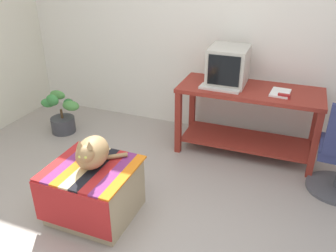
{
  "coord_description": "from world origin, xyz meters",
  "views": [
    {
      "loc": [
        0.95,
        -1.74,
        1.95
      ],
      "look_at": [
        -0.07,
        0.85,
        0.55
      ],
      "focal_mm": 37.32,
      "sensor_mm": 36.0,
      "label": 1
    }
  ],
  "objects_px": {
    "keyboard": "(220,88)",
    "stapler": "(284,96)",
    "cat": "(92,152)",
    "potted_plant": "(62,115)",
    "tv_monitor": "(228,66)",
    "book": "(280,93)",
    "ottoman_with_blanket": "(94,191)",
    "desk": "(248,110)"
  },
  "relations": [
    {
      "from": "book",
      "to": "ottoman_with_blanket",
      "type": "distance_m",
      "value": 1.95
    },
    {
      "from": "desk",
      "to": "stapler",
      "type": "relative_size",
      "value": 12.96
    },
    {
      "from": "stapler",
      "to": "desk",
      "type": "bearing_deg",
      "value": 71.5
    },
    {
      "from": "cat",
      "to": "stapler",
      "type": "height_order",
      "value": "stapler"
    },
    {
      "from": "tv_monitor",
      "to": "ottoman_with_blanket",
      "type": "bearing_deg",
      "value": -115.44
    },
    {
      "from": "cat",
      "to": "stapler",
      "type": "bearing_deg",
      "value": 32.04
    },
    {
      "from": "desk",
      "to": "keyboard",
      "type": "relative_size",
      "value": 3.56
    },
    {
      "from": "tv_monitor",
      "to": "ottoman_with_blanket",
      "type": "height_order",
      "value": "tv_monitor"
    },
    {
      "from": "ottoman_with_blanket",
      "to": "cat",
      "type": "bearing_deg",
      "value": 69.02
    },
    {
      "from": "potted_plant",
      "to": "stapler",
      "type": "relative_size",
      "value": 4.85
    },
    {
      "from": "potted_plant",
      "to": "stapler",
      "type": "bearing_deg",
      "value": 4.66
    },
    {
      "from": "ottoman_with_blanket",
      "to": "cat",
      "type": "height_order",
      "value": "cat"
    },
    {
      "from": "potted_plant",
      "to": "desk",
      "type": "bearing_deg",
      "value": 9.16
    },
    {
      "from": "keyboard",
      "to": "ottoman_with_blanket",
      "type": "xyz_separation_m",
      "value": [
        -0.67,
        -1.32,
        -0.51
      ]
    },
    {
      "from": "tv_monitor",
      "to": "book",
      "type": "relative_size",
      "value": 1.84
    },
    {
      "from": "tv_monitor",
      "to": "stapler",
      "type": "height_order",
      "value": "tv_monitor"
    },
    {
      "from": "book",
      "to": "ottoman_with_blanket",
      "type": "xyz_separation_m",
      "value": [
        -1.24,
        -1.42,
        -0.51
      ]
    },
    {
      "from": "book",
      "to": "potted_plant",
      "type": "bearing_deg",
      "value": -168.74
    },
    {
      "from": "tv_monitor",
      "to": "book",
      "type": "height_order",
      "value": "tv_monitor"
    },
    {
      "from": "book",
      "to": "tv_monitor",
      "type": "bearing_deg",
      "value": 173.19
    },
    {
      "from": "keyboard",
      "to": "cat",
      "type": "distance_m",
      "value": 1.47
    },
    {
      "from": "tv_monitor",
      "to": "keyboard",
      "type": "xyz_separation_m",
      "value": [
        -0.02,
        -0.2,
        -0.17
      ]
    },
    {
      "from": "keyboard",
      "to": "stapler",
      "type": "xyz_separation_m",
      "value": [
        0.61,
        -0.01,
        0.01
      ]
    },
    {
      "from": "ottoman_with_blanket",
      "to": "book",
      "type": "bearing_deg",
      "value": 48.83
    },
    {
      "from": "keyboard",
      "to": "potted_plant",
      "type": "relative_size",
      "value": 0.75
    },
    {
      "from": "ottoman_with_blanket",
      "to": "stapler",
      "type": "xyz_separation_m",
      "value": [
        1.28,
        1.31,
        0.52
      ]
    },
    {
      "from": "cat",
      "to": "potted_plant",
      "type": "relative_size",
      "value": 0.79
    },
    {
      "from": "tv_monitor",
      "to": "potted_plant",
      "type": "relative_size",
      "value": 0.83
    },
    {
      "from": "keyboard",
      "to": "stapler",
      "type": "bearing_deg",
      "value": 1.09
    },
    {
      "from": "tv_monitor",
      "to": "stapler",
      "type": "xyz_separation_m",
      "value": [
        0.58,
        -0.21,
        -0.16
      ]
    },
    {
      "from": "cat",
      "to": "potted_plant",
      "type": "height_order",
      "value": "cat"
    },
    {
      "from": "ottoman_with_blanket",
      "to": "stapler",
      "type": "bearing_deg",
      "value": 45.77
    },
    {
      "from": "tv_monitor",
      "to": "cat",
      "type": "xyz_separation_m",
      "value": [
        -0.69,
        -1.5,
        -0.33
      ]
    },
    {
      "from": "book",
      "to": "ottoman_with_blanket",
      "type": "bearing_deg",
      "value": -127.05
    },
    {
      "from": "stapler",
      "to": "book",
      "type": "bearing_deg",
      "value": 26.97
    },
    {
      "from": "potted_plant",
      "to": "ottoman_with_blanket",
      "type": "bearing_deg",
      "value": -44.28
    },
    {
      "from": "desk",
      "to": "stapler",
      "type": "height_order",
      "value": "stapler"
    },
    {
      "from": "desk",
      "to": "ottoman_with_blanket",
      "type": "distance_m",
      "value": 1.76
    },
    {
      "from": "tv_monitor",
      "to": "book",
      "type": "distance_m",
      "value": 0.58
    },
    {
      "from": "potted_plant",
      "to": "stapler",
      "type": "distance_m",
      "value": 2.49
    },
    {
      "from": "book",
      "to": "potted_plant",
      "type": "distance_m",
      "value": 2.46
    },
    {
      "from": "desk",
      "to": "potted_plant",
      "type": "relative_size",
      "value": 2.67
    }
  ]
}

